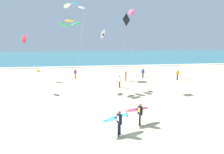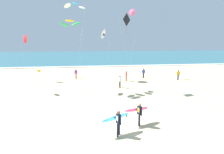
% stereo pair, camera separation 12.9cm
% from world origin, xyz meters
% --- Properties ---
extents(ground_plane, '(160.00, 160.00, 0.00)m').
position_xyz_m(ground_plane, '(0.00, 0.00, 0.00)').
color(ground_plane, beige).
extents(ocean_water, '(160.00, 60.00, 0.08)m').
position_xyz_m(ocean_water, '(0.00, 59.08, 0.04)').
color(ocean_water, '#336B7A').
rests_on(ocean_water, ground).
extents(shoreline_foam, '(160.00, 1.73, 0.01)m').
position_xyz_m(shoreline_foam, '(0.00, 29.38, 0.09)').
color(shoreline_foam, white).
rests_on(shoreline_foam, ocean_water).
extents(surfer_lead, '(2.14, 1.22, 1.71)m').
position_xyz_m(surfer_lead, '(1.61, -0.57, 1.04)').
color(surfer_lead, black).
rests_on(surfer_lead, ground).
extents(surfer_trailing, '(2.13, 1.28, 1.71)m').
position_xyz_m(surfer_trailing, '(-0.11, -1.73, 1.04)').
color(surfer_trailing, black).
rests_on(surfer_trailing, ground).
extents(kite_delta_rose_near, '(2.71, 1.75, 11.07)m').
position_xyz_m(kite_delta_rose_near, '(5.27, 17.05, 10.44)').
color(kite_delta_rose_near, pink).
rests_on(kite_delta_rose_near, ground).
extents(kite_arc_golden_mid, '(2.80, 2.80, 8.34)m').
position_xyz_m(kite_arc_golden_mid, '(-3.82, 8.99, 7.97)').
color(kite_arc_golden_mid, green).
rests_on(kite_arc_golden_mid, ground).
extents(kite_arc_cobalt_high, '(2.85, 3.13, 10.46)m').
position_xyz_m(kite_arc_cobalt_high, '(-3.28, 10.45, 10.10)').
color(kite_arc_cobalt_high, white).
rests_on(kite_arc_cobalt_high, ground).
extents(kite_delta_ivory_low, '(2.16, 3.97, 7.73)m').
position_xyz_m(kite_delta_ivory_low, '(0.39, 14.98, 7.00)').
color(kite_delta_ivory_low, white).
rests_on(kite_delta_ivory_low, ground).
extents(kite_diamond_charcoal_distant, '(1.99, 1.87, 9.12)m').
position_xyz_m(kite_diamond_charcoal_distant, '(2.61, 8.53, 8.18)').
color(kite_diamond_charcoal_distant, black).
rests_on(kite_diamond_charcoal_distant, ground).
extents(kite_delta_scarlet_close, '(1.90, 2.03, 6.92)m').
position_xyz_m(kite_delta_scarlet_close, '(-11.20, 16.11, 6.24)').
color(kite_delta_scarlet_close, red).
rests_on(kite_delta_scarlet_close, ground).
extents(bystander_white_top, '(0.32, 0.44, 1.59)m').
position_xyz_m(bystander_white_top, '(2.11, 9.89, 0.81)').
color(bystander_white_top, '#4C3D2D').
rests_on(bystander_white_top, ground).
extents(bystander_blue_top, '(0.49, 0.23, 1.59)m').
position_xyz_m(bystander_blue_top, '(7.04, 15.45, 0.81)').
color(bystander_blue_top, black).
rests_on(bystander_blue_top, ground).
extents(bystander_purple_top, '(0.44, 0.32, 1.59)m').
position_xyz_m(bystander_purple_top, '(-3.94, 16.35, 0.81)').
color(bystander_purple_top, '#D8593F').
rests_on(bystander_purple_top, ground).
extents(bystander_red_top, '(0.22, 0.50, 1.59)m').
position_xyz_m(bystander_red_top, '(3.76, 13.64, 0.81)').
color(bystander_red_top, '#D8593F').
rests_on(bystander_red_top, ground).
extents(bystander_yellow_top, '(0.48, 0.27, 1.59)m').
position_xyz_m(bystander_yellow_top, '(11.89, 13.17, 0.81)').
color(bystander_yellow_top, '#2D334C').
rests_on(bystander_yellow_top, ground).
extents(lifeguard_flag, '(0.45, 0.05, 2.10)m').
position_xyz_m(lifeguard_flag, '(-8.88, 13.15, 1.27)').
color(lifeguard_flag, silver).
rests_on(lifeguard_flag, ground).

